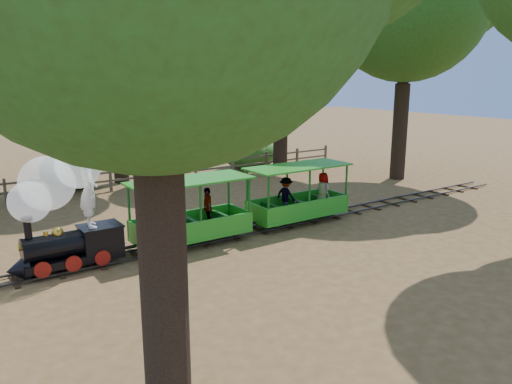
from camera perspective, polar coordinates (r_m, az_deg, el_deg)
ground at (r=16.23m, az=3.17°, el=-3.85°), size 90.00×90.00×0.00m
track at (r=16.21m, az=3.18°, el=-3.62°), size 22.00×1.00×0.10m
locomotive at (r=12.99m, az=-21.53°, el=-0.91°), size 2.78×1.31×3.19m
carriage_front at (r=14.30m, az=-7.50°, el=-3.09°), size 3.50×1.43×1.82m
carriage_rear at (r=16.41m, az=4.97°, el=-0.82°), size 3.50×1.43×1.82m
oak_ne at (r=24.95m, az=2.77°, el=18.21°), size 7.60×6.69×9.67m
fence at (r=22.78m, az=-9.13°, el=2.48°), size 18.10×0.10×1.00m
shrub_mid_w at (r=22.54m, az=-20.46°, el=2.46°), size 2.52×1.94×1.75m
shrub_mid_e at (r=26.61m, az=0.51°, el=4.41°), size 1.96×1.51×1.36m
shrub_east at (r=26.02m, az=-1.33°, el=4.59°), size 2.46×1.89×1.70m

